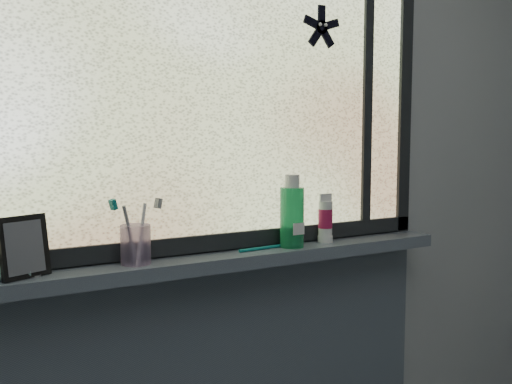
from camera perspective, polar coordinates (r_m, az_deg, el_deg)
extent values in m
cube|color=#9EA3A8|center=(1.73, -5.04, 1.65)|extent=(3.00, 0.01, 2.50)
cube|color=#4B5664|center=(1.70, -3.90, -6.94)|extent=(1.62, 0.14, 0.04)
cube|color=silver|center=(1.71, -4.79, 11.00)|extent=(1.50, 0.01, 1.00)
cube|color=black|center=(1.73, -4.61, -5.02)|extent=(1.60, 0.03, 0.05)
cube|color=black|center=(2.15, 14.54, 9.71)|extent=(0.05, 0.03, 1.10)
cube|color=black|center=(2.04, 10.97, 10.04)|extent=(0.03, 0.03, 1.00)
cube|color=black|center=(1.52, -22.17, -5.10)|extent=(0.14, 0.10, 0.15)
cylinder|color=#A48CB9|center=(1.59, -11.94, -5.16)|extent=(0.11, 0.11, 0.11)
cylinder|color=#1FA15A|center=(1.79, 3.62, -1.91)|extent=(0.08, 0.08, 0.19)
cylinder|color=silver|center=(1.89, 6.96, -2.43)|extent=(0.05, 0.05, 0.11)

